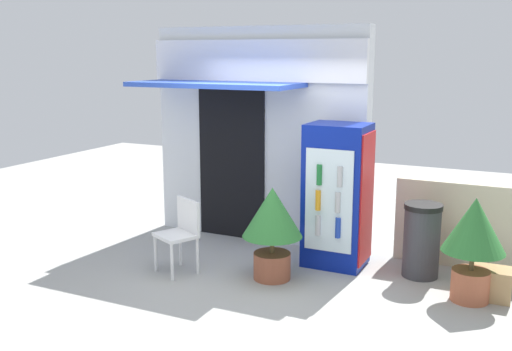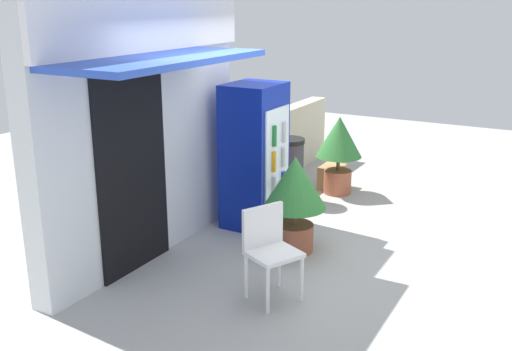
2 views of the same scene
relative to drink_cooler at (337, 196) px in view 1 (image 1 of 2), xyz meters
name	(u,v)px [view 1 (image 1 of 2)]	position (x,y,z in m)	size (l,w,h in m)	color
ground	(246,282)	(-0.72, -1.02, -0.87)	(16.00, 16.00, 0.00)	#A3A39E
storefront_building	(257,130)	(-1.34, 0.56, 0.66)	(3.03, 1.17, 2.90)	silver
drink_cooler	(337,196)	(0.00, 0.00, 0.00)	(0.74, 0.66, 1.74)	navy
plastic_chair	(181,229)	(-1.57, -1.02, -0.35)	(0.57, 0.55, 0.87)	white
potted_plant_near_shop	(272,222)	(-0.51, -0.78, -0.19)	(0.69, 0.69, 1.08)	#995138
potted_plant_curbside	(474,236)	(1.61, -0.45, -0.16)	(0.65, 0.65, 1.11)	#AD5B3D
trash_bin	(422,240)	(1.01, 0.04, -0.43)	(0.43, 0.43, 0.87)	#38383D
cardboard_box	(491,283)	(1.81, -0.29, -0.70)	(0.41, 0.31, 0.33)	tan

